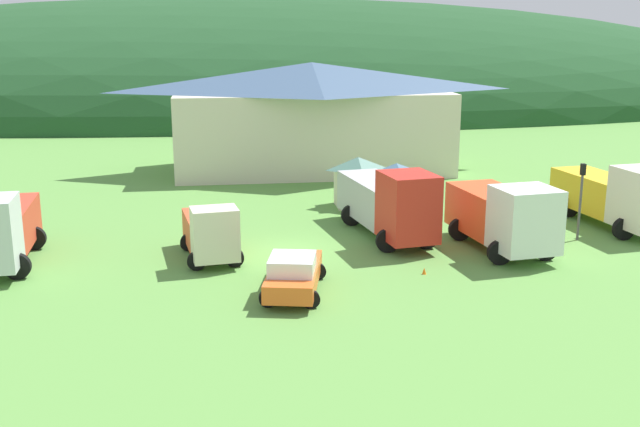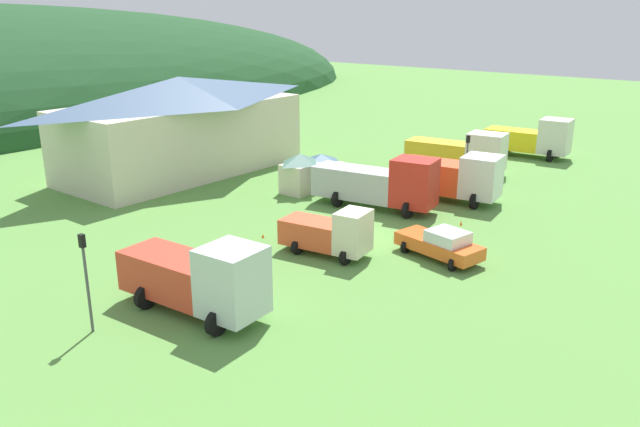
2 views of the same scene
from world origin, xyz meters
name	(u,v)px [view 1 (image 1 of 2)]	position (x,y,z in m)	size (l,w,h in m)	color
ground_plane	(292,252)	(0.00, 0.00, 0.00)	(200.00, 200.00, 0.00)	#5B9342
forested_hill_backdrop	(242,104)	(0.00, 68.11, 0.00)	(157.03, 60.00, 27.28)	#1E4723
depot_building	(312,115)	(3.41, 19.95, 3.96)	(20.65, 9.34, 7.69)	beige
play_shed_cream	(358,181)	(4.67, 8.60, 1.49)	(2.70, 2.18, 2.89)	beige
play_shed_pink	(396,184)	(6.89, 8.37, 1.30)	(2.56, 2.67, 2.51)	beige
light_truck_cream	(211,232)	(-3.70, -0.63, 1.28)	(2.87, 5.13, 2.68)	beige
crane_truck_red	(389,202)	(4.98, 1.82, 1.80)	(3.84, 8.62, 3.66)	red
heavy_rig_white	(504,214)	(9.73, -1.15, 1.76)	(3.88, 6.97, 3.38)	white
heavy_rig_striped	(618,195)	(17.04, 2.04, 1.75)	(3.73, 8.13, 3.48)	silver
service_pickup_orange	(294,273)	(-0.48, -5.55, 0.83)	(2.95, 5.10, 1.66)	orange
traffic_light_east	(581,193)	(14.05, 0.14, 2.35)	(0.20, 0.32, 3.80)	#4C4C51
traffic_cone_near_pickup	(424,274)	(5.23, -3.93, 0.00)	(0.36, 0.36, 0.57)	orange
traffic_cone_mid_row	(205,232)	(-4.04, 4.10, 0.00)	(0.36, 0.36, 0.48)	orange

